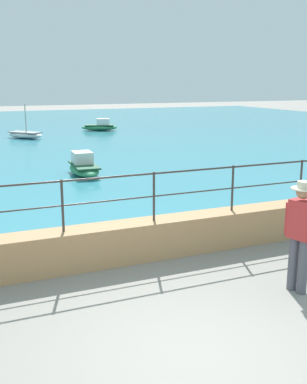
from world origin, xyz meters
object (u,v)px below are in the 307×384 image
person_walking (301,231)px  boat_1 (25,135)px  boat_0 (100,126)px  boat_2 (84,167)px

person_walking → boat_1: size_ratio=0.75×
boat_0 → boat_2: size_ratio=1.05×
boat_0 → boat_1: bearing=-153.9°
boat_0 → boat_1: size_ratio=1.06×
person_walking → boat_1: (-0.98, 21.64, -0.72)m
person_walking → boat_1: 21.67m
boat_1 → person_walking: bearing=-87.4°
person_walking → boat_1: boat_1 is taller
boat_1 → boat_2: bearing=-88.5°
boat_2 → person_walking: bearing=-86.2°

